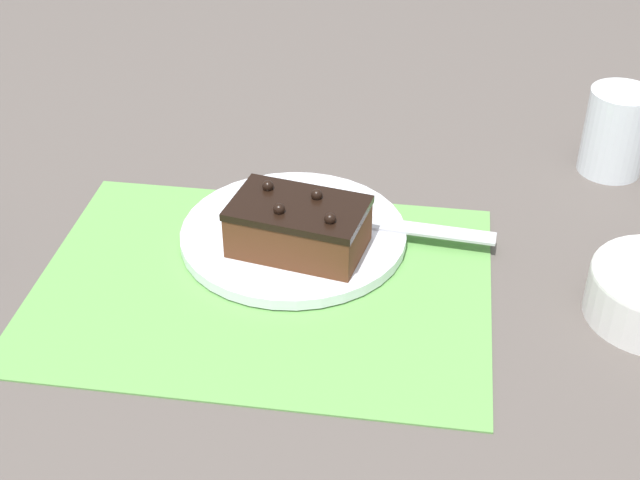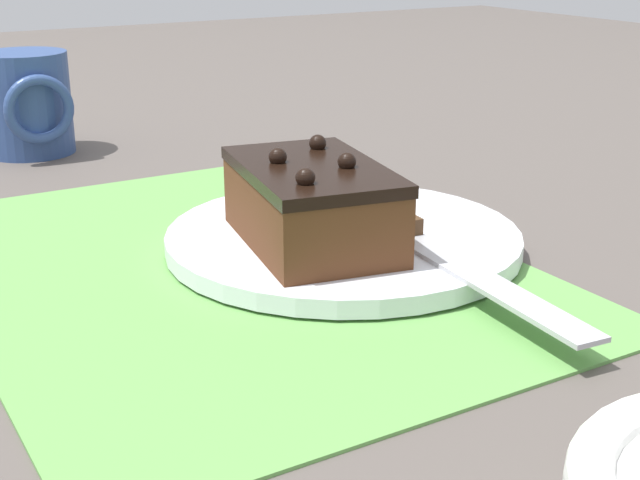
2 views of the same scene
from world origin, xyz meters
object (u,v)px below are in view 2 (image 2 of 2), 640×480
Objects in this scene: cake_plate at (343,239)px; coffee_mug at (28,104)px; serving_knife at (412,235)px; chocolate_cake at (312,204)px.

cake_plate is 0.42m from coffee_mug.
cake_plate is 0.05m from serving_knife.
chocolate_cake is at bearing 11.37° from coffee_mug.
serving_knife is at bearing 60.81° from chocolate_cake.
serving_knife is 0.47m from coffee_mug.
coffee_mug is at bearing -164.09° from cake_plate.
chocolate_cake is at bearing -24.34° from serving_knife.
serving_knife is (0.04, 0.03, 0.01)m from cake_plate.
chocolate_cake is 0.42m from coffee_mug.
coffee_mug is (-0.44, -0.14, 0.03)m from serving_knife.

